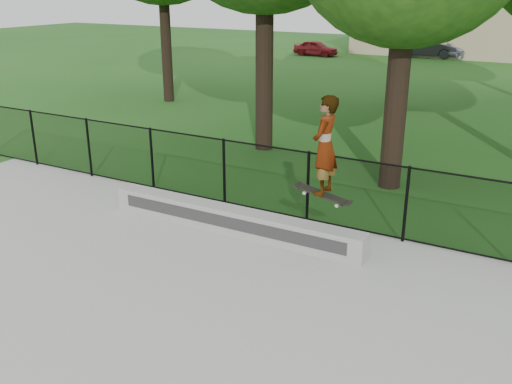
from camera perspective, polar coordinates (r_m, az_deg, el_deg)
grind_ledge at (r=11.22m, az=-2.43°, el=-2.81°), size 5.49×0.40×0.49m
car_a at (r=40.25m, az=5.99°, el=14.13°), size 3.03×1.32×1.03m
car_b at (r=40.67m, az=16.80°, el=13.69°), size 3.79×1.76×1.34m
car_c at (r=40.71m, az=21.22°, el=13.06°), size 3.90×2.64×1.13m
skater_airborne at (r=9.56m, az=6.90°, el=4.44°), size 0.83×0.62×1.85m
chainlink_fence at (r=12.46m, az=-3.21°, el=2.03°), size 16.06×0.06×1.50m
distant_building at (r=42.97m, az=18.67°, el=15.82°), size 12.40×6.40×4.30m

